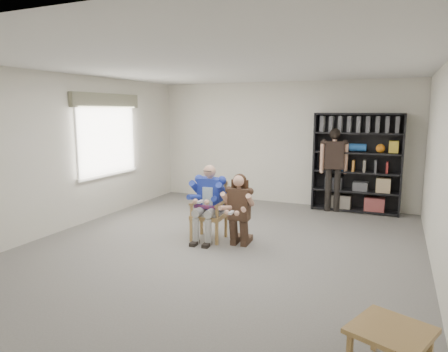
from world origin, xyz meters
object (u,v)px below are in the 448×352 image
at_px(seated_man, 209,202).
at_px(bookshelf, 357,163).
at_px(kneeling_woman, 239,211).
at_px(standing_man, 333,170).
at_px(side_table, 390,351).
at_px(armchair, 209,211).

relative_size(seated_man, bookshelf, 0.61).
distance_m(seated_man, kneeling_woman, 0.59).
distance_m(seated_man, bookshelf, 3.63).
height_order(seated_man, standing_man, standing_man).
distance_m(bookshelf, side_table, 5.64).
height_order(seated_man, kneeling_woman, seated_man).
bearing_deg(kneeling_woman, side_table, -50.01).
xyz_separation_m(kneeling_woman, side_table, (2.28, -2.43, -0.38)).
bearing_deg(seated_man, standing_man, 57.01).
distance_m(armchair, seated_man, 0.15).
bearing_deg(seated_man, kneeling_woman, -14.92).
bearing_deg(kneeling_woman, seated_man, 165.08).
xyz_separation_m(standing_man, side_table, (1.26, -5.35, -0.69)).
bearing_deg(side_table, bookshelf, 98.35).
height_order(armchair, kneeling_woman, kneeling_woman).
bearing_deg(kneeling_woman, standing_man, 67.48).
relative_size(armchair, bookshelf, 0.47).
distance_m(standing_man, side_table, 5.54).
distance_m(seated_man, standing_man, 3.24).
bearing_deg(bookshelf, standing_man, -160.19).
relative_size(armchair, side_table, 1.69).
relative_size(armchair, kneeling_woman, 0.84).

